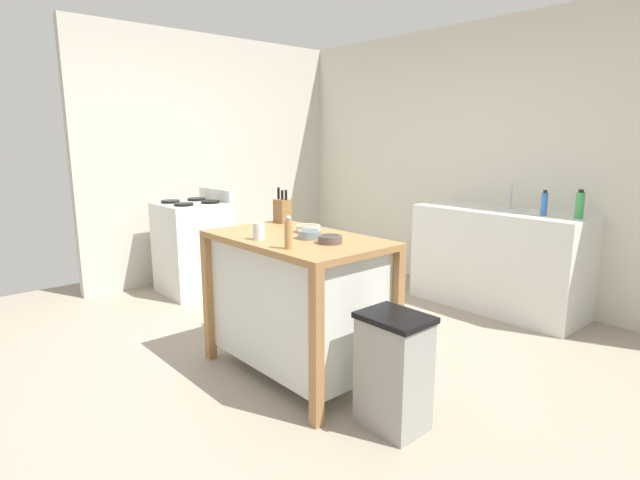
{
  "coord_description": "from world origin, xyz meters",
  "views": [
    {
      "loc": [
        2.56,
        -1.95,
        1.53
      ],
      "look_at": [
        0.16,
        0.18,
        0.87
      ],
      "focal_mm": 28.03,
      "sensor_mm": 36.0,
      "label": 1
    }
  ],
  "objects_px": {
    "bottle_dish_soap": "(544,204)",
    "stove": "(193,247)",
    "bowl_stoneware_deep": "(310,234)",
    "kitchen_island": "(297,298)",
    "knife_block": "(282,210)",
    "pepper_grinder": "(288,233)",
    "trash_bin": "(393,371)",
    "bowl_ceramic_small": "(308,228)",
    "bowl_ceramic_wide": "(330,239)",
    "drinking_cup": "(259,231)",
    "sink_faucet": "(511,196)",
    "bottle_spray_cleaner": "(580,205)"
  },
  "relations": [
    {
      "from": "bottle_dish_soap",
      "to": "stove",
      "type": "height_order",
      "value": "bottle_dish_soap"
    },
    {
      "from": "bowl_stoneware_deep",
      "to": "kitchen_island",
      "type": "bearing_deg",
      "value": -166.11
    },
    {
      "from": "knife_block",
      "to": "bottle_dish_soap",
      "type": "height_order",
      "value": "knife_block"
    },
    {
      "from": "knife_block",
      "to": "pepper_grinder",
      "type": "height_order",
      "value": "knife_block"
    },
    {
      "from": "trash_bin",
      "to": "stove",
      "type": "bearing_deg",
      "value": 172.99
    },
    {
      "from": "bowl_ceramic_small",
      "to": "stove",
      "type": "distance_m",
      "value": 2.06
    },
    {
      "from": "knife_block",
      "to": "bowl_ceramic_wide",
      "type": "distance_m",
      "value": 0.8
    },
    {
      "from": "bowl_ceramic_wide",
      "to": "drinking_cup",
      "type": "bearing_deg",
      "value": -145.57
    },
    {
      "from": "kitchen_island",
      "to": "bowl_stoneware_deep",
      "type": "distance_m",
      "value": 0.44
    },
    {
      "from": "sink_faucet",
      "to": "bottle_spray_cleaner",
      "type": "relative_size",
      "value": 0.96
    },
    {
      "from": "trash_bin",
      "to": "bottle_dish_soap",
      "type": "height_order",
      "value": "bottle_dish_soap"
    },
    {
      "from": "drinking_cup",
      "to": "pepper_grinder",
      "type": "height_order",
      "value": "pepper_grinder"
    },
    {
      "from": "kitchen_island",
      "to": "trash_bin",
      "type": "xyz_separation_m",
      "value": [
        0.83,
        -0.02,
        -0.19
      ]
    },
    {
      "from": "bowl_ceramic_wide",
      "to": "stove",
      "type": "bearing_deg",
      "value": 172.32
    },
    {
      "from": "trash_bin",
      "to": "sink_faucet",
      "type": "bearing_deg",
      "value": 105.23
    },
    {
      "from": "sink_faucet",
      "to": "knife_block",
      "type": "bearing_deg",
      "value": -108.2
    },
    {
      "from": "bowl_stoneware_deep",
      "to": "bottle_dish_soap",
      "type": "distance_m",
      "value": 2.15
    },
    {
      "from": "bowl_ceramic_small",
      "to": "sink_faucet",
      "type": "xyz_separation_m",
      "value": [
        0.26,
        2.16,
        0.07
      ]
    },
    {
      "from": "knife_block",
      "to": "bowl_ceramic_wide",
      "type": "xyz_separation_m",
      "value": [
        0.76,
        -0.24,
        -0.06
      ]
    },
    {
      "from": "bottle_dish_soap",
      "to": "stove",
      "type": "relative_size",
      "value": 0.2
    },
    {
      "from": "bottle_dish_soap",
      "to": "bowl_ceramic_small",
      "type": "bearing_deg",
      "value": -108.24
    },
    {
      "from": "bottle_spray_cleaner",
      "to": "stove",
      "type": "bearing_deg",
      "value": -147.73
    },
    {
      "from": "bowl_ceramic_small",
      "to": "sink_faucet",
      "type": "relative_size",
      "value": 0.72
    },
    {
      "from": "sink_faucet",
      "to": "bottle_dish_soap",
      "type": "xyz_separation_m",
      "value": [
        0.39,
        -0.18,
        -0.01
      ]
    },
    {
      "from": "kitchen_island",
      "to": "bottle_dish_soap",
      "type": "bearing_deg",
      "value": 74.5
    },
    {
      "from": "bowl_stoneware_deep",
      "to": "trash_bin",
      "type": "height_order",
      "value": "bowl_stoneware_deep"
    },
    {
      "from": "bowl_ceramic_wide",
      "to": "bowl_stoneware_deep",
      "type": "relative_size",
      "value": 1.0
    },
    {
      "from": "knife_block",
      "to": "trash_bin",
      "type": "xyz_separation_m",
      "value": [
        1.31,
        -0.28,
        -0.69
      ]
    },
    {
      "from": "bowl_ceramic_wide",
      "to": "bottle_dish_soap",
      "type": "height_order",
      "value": "bottle_dish_soap"
    },
    {
      "from": "drinking_cup",
      "to": "trash_bin",
      "type": "xyz_separation_m",
      "value": [
        0.91,
        0.21,
        -0.65
      ]
    },
    {
      "from": "drinking_cup",
      "to": "bottle_spray_cleaner",
      "type": "height_order",
      "value": "bottle_spray_cleaner"
    },
    {
      "from": "bottle_spray_cleaner",
      "to": "trash_bin",
      "type": "bearing_deg",
      "value": -90.37
    },
    {
      "from": "sink_faucet",
      "to": "stove",
      "type": "xyz_separation_m",
      "value": [
        -2.26,
        -1.97,
        -0.55
      ]
    },
    {
      "from": "sink_faucet",
      "to": "stove",
      "type": "distance_m",
      "value": 3.05
    },
    {
      "from": "bowl_ceramic_small",
      "to": "bottle_spray_cleaner",
      "type": "height_order",
      "value": "bottle_spray_cleaner"
    },
    {
      "from": "sink_faucet",
      "to": "bottle_dish_soap",
      "type": "bearing_deg",
      "value": -25.31
    },
    {
      "from": "bowl_stoneware_deep",
      "to": "bottle_dish_soap",
      "type": "relative_size",
      "value": 0.7
    },
    {
      "from": "bowl_ceramic_wide",
      "to": "trash_bin",
      "type": "height_order",
      "value": "bowl_ceramic_wide"
    },
    {
      "from": "drinking_cup",
      "to": "pepper_grinder",
      "type": "relative_size",
      "value": 0.54
    },
    {
      "from": "pepper_grinder",
      "to": "sink_faucet",
      "type": "distance_m",
      "value": 2.56
    },
    {
      "from": "sink_faucet",
      "to": "bowl_ceramic_wide",
      "type": "bearing_deg",
      "value": -87.74
    },
    {
      "from": "knife_block",
      "to": "stove",
      "type": "bearing_deg",
      "value": 177.14
    },
    {
      "from": "pepper_grinder",
      "to": "bottle_dish_soap",
      "type": "relative_size",
      "value": 0.91
    },
    {
      "from": "bowl_ceramic_wide",
      "to": "bottle_spray_cleaner",
      "type": "distance_m",
      "value": 2.22
    },
    {
      "from": "pepper_grinder",
      "to": "bottle_spray_cleaner",
      "type": "bearing_deg",
      "value": 76.07
    },
    {
      "from": "pepper_grinder",
      "to": "bottle_spray_cleaner",
      "type": "height_order",
      "value": "bottle_spray_cleaner"
    },
    {
      "from": "drinking_cup",
      "to": "bottle_spray_cleaner",
      "type": "xyz_separation_m",
      "value": [
        0.92,
        2.4,
        0.04
      ]
    },
    {
      "from": "knife_block",
      "to": "bowl_ceramic_small",
      "type": "distance_m",
      "value": 0.43
    },
    {
      "from": "kitchen_island",
      "to": "drinking_cup",
      "type": "height_order",
      "value": "drinking_cup"
    },
    {
      "from": "kitchen_island",
      "to": "bottle_spray_cleaner",
      "type": "relative_size",
      "value": 5.19
    }
  ]
}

